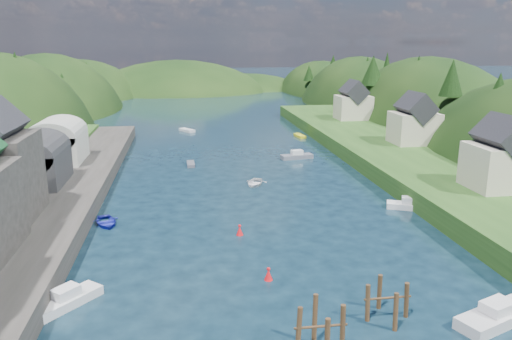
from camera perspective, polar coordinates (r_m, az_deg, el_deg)
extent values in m
plane|color=black|center=(80.32, -2.29, 1.10)|extent=(600.00, 600.00, 0.00)
ellipsoid|color=black|center=(112.56, -27.16, -1.41)|extent=(44.00, 75.56, 52.00)
ellipsoid|color=black|center=(152.70, -22.21, 3.18)|extent=(44.00, 75.56, 48.19)
ellipsoid|color=black|center=(192.98, -19.41, 6.05)|extent=(44.00, 75.56, 39.00)
ellipsoid|color=black|center=(118.78, 18.49, 0.57)|extent=(36.00, 75.56, 48.00)
ellipsoid|color=black|center=(157.36, 11.55, 4.50)|extent=(36.00, 75.56, 44.49)
ellipsoid|color=black|center=(196.70, 7.44, 7.04)|extent=(36.00, 75.56, 36.00)
ellipsoid|color=black|center=(199.79, -8.86, 6.03)|extent=(80.00, 60.00, 44.00)
ellipsoid|color=black|center=(211.59, -1.18, 6.11)|extent=(70.00, 56.00, 36.00)
cone|color=black|center=(107.30, -25.70, 10.20)|extent=(4.34, 4.34, 7.22)
cone|color=black|center=(113.50, -24.09, 8.08)|extent=(5.28, 5.28, 5.15)
cone|color=black|center=(127.03, -25.10, 10.29)|extent=(4.77, 4.77, 6.54)
cone|color=black|center=(131.34, -21.26, 9.17)|extent=(4.07, 4.07, 5.40)
cone|color=black|center=(147.40, -21.85, 10.12)|extent=(4.56, 4.56, 8.75)
cone|color=black|center=(157.91, -21.08, 9.68)|extent=(4.75, 4.75, 5.48)
cone|color=black|center=(169.92, -18.75, 10.44)|extent=(4.27, 4.27, 7.21)
cone|color=black|center=(82.92, 25.94, 7.40)|extent=(5.29, 5.29, 7.60)
cone|color=black|center=(92.38, 21.50, 9.80)|extent=(4.07, 4.07, 6.29)
cone|color=black|center=(99.38, 21.31, 7.46)|extent=(3.40, 3.40, 5.74)
cone|color=black|center=(112.57, 17.98, 10.12)|extent=(4.94, 4.94, 8.78)
cone|color=black|center=(117.20, 13.23, 11.04)|extent=(5.25, 5.25, 6.62)
cone|color=black|center=(126.19, 14.70, 11.16)|extent=(3.36, 3.36, 7.78)
cone|color=black|center=(145.80, 12.59, 11.11)|extent=(4.57, 4.57, 7.61)
cone|color=black|center=(153.75, 10.84, 10.56)|extent=(3.59, 3.59, 5.82)
cone|color=black|center=(162.80, 8.80, 11.81)|extent=(4.14, 4.14, 5.98)
cone|color=black|center=(174.23, 6.08, 10.99)|extent=(3.83, 3.83, 5.43)
cube|color=#2D2B28|center=(53.23, -25.26, -6.19)|extent=(12.00, 110.00, 2.00)
cube|color=#2D2D30|center=(64.92, -24.04, 0.25)|extent=(7.00, 9.00, 4.00)
cylinder|color=#2D2D30|center=(64.51, -24.22, 1.98)|extent=(7.00, 9.00, 7.00)
cube|color=#B2B2A8|center=(76.27, -21.72, 2.43)|extent=(7.00, 9.00, 4.00)
cylinder|color=#B2B2A8|center=(75.91, -21.86, 3.91)|extent=(7.00, 9.00, 7.00)
cube|color=#234719|center=(77.39, 17.28, 0.85)|extent=(16.00, 120.00, 2.40)
cube|color=beige|center=(62.43, 26.22, 0.34)|extent=(7.00, 6.00, 5.00)
cube|color=black|center=(61.80, 26.56, 3.35)|extent=(5.15, 6.24, 5.15)
cube|color=beige|center=(85.47, 17.61, 4.59)|extent=(7.00, 6.00, 5.00)
cube|color=black|center=(85.01, 17.78, 6.81)|extent=(5.15, 6.24, 5.15)
cube|color=beige|center=(109.78, 11.03, 7.03)|extent=(7.00, 6.00, 5.00)
cube|color=black|center=(109.42, 11.12, 8.77)|extent=(5.15, 6.24, 5.15)
cylinder|color=#382314|center=(32.15, 9.85, -17.97)|extent=(0.32, 0.32, 3.92)
cylinder|color=#382314|center=(32.91, 6.71, -17.02)|extent=(0.32, 0.32, 3.92)
cylinder|color=#382314|center=(31.49, 4.85, -18.55)|extent=(0.32, 0.32, 3.92)
cylinder|color=#382314|center=(31.46, 7.42, -17.31)|extent=(3.28, 0.16, 0.16)
cylinder|color=#382314|center=(36.93, 16.79, -14.44)|extent=(0.32, 0.32, 3.26)
cylinder|color=#382314|center=(37.51, 13.90, -13.75)|extent=(0.32, 0.32, 3.26)
cylinder|color=#382314|center=(35.91, 12.63, -15.03)|extent=(0.32, 0.32, 3.26)
cylinder|color=#382314|center=(35.30, 15.65, -15.78)|extent=(0.32, 0.32, 3.26)
cylinder|color=#382314|center=(36.13, 14.80, -13.95)|extent=(3.33, 0.16, 0.16)
cone|color=red|center=(40.70, 1.43, -11.88)|extent=(0.70, 0.70, 0.90)
sphere|color=red|center=(40.48, 1.43, -11.24)|extent=(0.30, 0.30, 0.30)
cone|color=red|center=(49.50, -1.88, -6.95)|extent=(0.70, 0.70, 0.90)
sphere|color=red|center=(49.32, -1.88, -6.41)|extent=(0.30, 0.30, 0.30)
cube|color=silver|center=(107.46, -7.89, 4.51)|extent=(3.46, 4.37, 0.60)
cube|color=yellow|center=(100.57, 5.03, 3.90)|extent=(1.76, 4.01, 0.54)
imported|color=white|center=(66.59, -0.16, -1.46)|extent=(4.09, 4.78, 0.84)
cube|color=silver|center=(59.67, 17.11, -3.97)|extent=(5.24, 3.42, 0.70)
cube|color=silver|center=(59.45, 17.16, -3.30)|extent=(2.05, 1.73, 0.70)
cube|color=slate|center=(81.73, 4.68, 1.53)|extent=(5.42, 2.52, 0.73)
cube|color=silver|center=(81.57, 4.69, 2.04)|extent=(1.99, 1.48, 0.70)
cube|color=silver|center=(38.78, 25.77, -14.93)|extent=(6.62, 4.28, 0.88)
cube|color=silver|center=(38.39, 25.91, -13.83)|extent=(2.59, 2.17, 0.70)
cube|color=silver|center=(39.62, -20.81, -13.86)|extent=(4.77, 5.08, 0.73)
cube|color=silver|center=(39.28, -20.91, -12.88)|extent=(2.12, 2.18, 0.70)
cube|color=#50535C|center=(77.63, -7.46, 0.68)|extent=(1.20, 3.45, 0.48)
imported|color=#1C229C|center=(54.56, -16.76, -5.71)|extent=(4.06, 4.85, 0.86)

